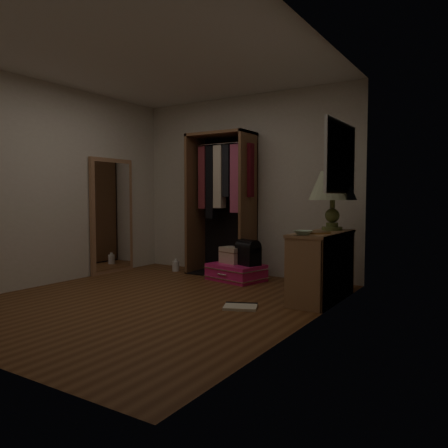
# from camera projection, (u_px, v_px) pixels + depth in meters

# --- Properties ---
(ground) EXTENTS (4.00, 4.00, 0.00)m
(ground) POSITION_uv_depth(u_px,v_px,m) (155.00, 300.00, 4.79)
(ground) COLOR #593319
(ground) RESTS_ON ground
(room_walls) EXTENTS (3.52, 4.02, 2.60)m
(room_walls) POSITION_uv_depth(u_px,v_px,m) (162.00, 163.00, 4.70)
(room_walls) COLOR beige
(room_walls) RESTS_ON ground
(console_bookshelf) EXTENTS (0.42, 1.12, 0.75)m
(console_bookshelf) POSITION_uv_depth(u_px,v_px,m) (323.00, 264.00, 4.84)
(console_bookshelf) COLOR #976C49
(console_bookshelf) RESTS_ON ground
(open_wardrobe) EXTENTS (1.00, 0.50, 2.05)m
(open_wardrobe) POSITION_uv_depth(u_px,v_px,m) (224.00, 192.00, 6.33)
(open_wardrobe) COLOR brown
(open_wardrobe) RESTS_ON ground
(floor_mirror) EXTENTS (0.06, 0.80, 1.70)m
(floor_mirror) POSITION_uv_depth(u_px,v_px,m) (112.00, 216.00, 6.49)
(floor_mirror) COLOR #9E6E4C
(floor_mirror) RESTS_ON ground
(pink_suitcase) EXTENTS (0.83, 0.68, 0.22)m
(pink_suitcase) POSITION_uv_depth(u_px,v_px,m) (236.00, 272.00, 5.93)
(pink_suitcase) COLOR #E41B71
(pink_suitcase) RESTS_ON ground
(train_case) EXTENTS (0.38, 0.31, 0.24)m
(train_case) POSITION_uv_depth(u_px,v_px,m) (232.00, 255.00, 6.00)
(train_case) COLOR #C5B196
(train_case) RESTS_ON pink_suitcase
(black_bag) EXTENTS (0.37, 0.31, 0.35)m
(black_bag) POSITION_uv_depth(u_px,v_px,m) (248.00, 252.00, 5.83)
(black_bag) COLOR black
(black_bag) RESTS_ON pink_suitcase
(table_lamp) EXTENTS (0.65, 0.65, 0.68)m
(table_lamp) POSITION_uv_depth(u_px,v_px,m) (333.00, 187.00, 5.02)
(table_lamp) COLOR #4E5B2C
(table_lamp) RESTS_ON console_bookshelf
(brass_tray) EXTENTS (0.38, 0.38, 0.02)m
(brass_tray) POSITION_uv_depth(u_px,v_px,m) (317.00, 232.00, 4.63)
(brass_tray) COLOR #A97C41
(brass_tray) RESTS_ON console_bookshelf
(ceramic_bowl) EXTENTS (0.19, 0.19, 0.05)m
(ceramic_bowl) POSITION_uv_depth(u_px,v_px,m) (303.00, 233.00, 4.43)
(ceramic_bowl) COLOR #A9CBAC
(ceramic_bowl) RESTS_ON console_bookshelf
(white_jug) EXTENTS (0.13, 0.13, 0.19)m
(white_jug) POSITION_uv_depth(u_px,v_px,m) (176.00, 266.00, 6.66)
(white_jug) COLOR silver
(white_jug) RESTS_ON ground
(floor_book) EXTENTS (0.41, 0.38, 0.03)m
(floor_book) POSITION_uv_depth(u_px,v_px,m) (241.00, 306.00, 4.47)
(floor_book) COLOR beige
(floor_book) RESTS_ON ground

